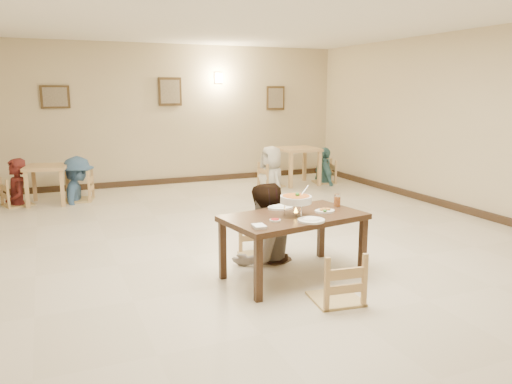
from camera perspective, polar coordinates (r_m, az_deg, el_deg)
name	(u,v)px	position (r m, az deg, el deg)	size (l,w,h in m)	color
floor	(256,247)	(6.60, 0.01, -6.33)	(10.00, 10.00, 0.00)	beige
ceiling	(256,7)	(6.36, 0.01, 20.36)	(10.00, 10.00, 0.00)	white
wall_back	(166,115)	(11.07, -10.27, 8.63)	(10.00, 10.00, 0.00)	beige
wall_right	(491,125)	(8.68, 25.31, 6.97)	(10.00, 10.00, 0.00)	beige
baseboard_back	(168,181)	(11.20, -9.97, 1.25)	(8.00, 0.06, 0.12)	#332317
baseboard_right	(482,214)	(8.86, 24.38, -2.33)	(0.06, 10.00, 0.12)	#332317
picture_a	(55,97)	(10.74, -21.98, 10.04)	(0.55, 0.04, 0.45)	#3E2D18
picture_b	(170,92)	(11.04, -9.80, 11.24)	(0.50, 0.04, 0.60)	#3E2D18
picture_c	(276,98)	(11.87, 2.26, 10.67)	(0.45, 0.04, 0.55)	#3E2D18
wall_sconce	(219,78)	(11.35, -4.31, 12.89)	(0.16, 0.05, 0.22)	#FFD88C
main_table	(294,222)	(5.44, 4.35, -3.43)	(1.61, 1.07, 0.70)	#3E2819
chair_far	(259,221)	(6.10, 0.31, -3.32)	(0.43, 0.43, 0.93)	tan
chair_near	(337,252)	(4.90, 9.26, -6.83)	(0.46, 0.46, 0.99)	tan
main_diner	(263,184)	(5.94, 0.86, 0.98)	(0.91, 0.71, 1.87)	gray
curry_warmer	(296,200)	(5.34, 4.59, -0.88)	(0.38, 0.34, 0.30)	silver
rice_plate_far	(281,207)	(5.69, 2.82, -1.74)	(0.30, 0.30, 0.07)	white
rice_plate_near	(311,220)	(5.17, 6.32, -3.20)	(0.28, 0.28, 0.06)	white
fried_plate	(325,210)	(5.58, 7.86, -2.10)	(0.23, 0.23, 0.05)	white
chili_dish	(275,220)	(5.14, 2.19, -3.24)	(0.12, 0.12, 0.02)	white
napkin_cutlery	(259,226)	(4.90, 0.37, -3.94)	(0.16, 0.24, 0.03)	white
drink_glass	(337,201)	(5.85, 9.26, -0.99)	(0.08, 0.08, 0.15)	white
bg_table_left	(47,173)	(9.74, -22.80, 2.03)	(0.83, 0.83, 0.70)	tan
bg_table_right	(298,154)	(10.91, 4.83, 4.34)	(0.82, 0.82, 0.81)	tan
bg_chair_ll	(16,179)	(9.84, -25.76, 1.35)	(0.45, 0.45, 0.96)	tan
bg_chair_lr	(77,172)	(9.83, -19.79, 2.16)	(0.51, 0.51, 1.09)	tan
bg_chair_rl	(271,164)	(10.67, 1.77, 3.21)	(0.45, 0.45, 0.97)	tan
bg_chair_rr	(324,161)	(11.18, 7.83, 3.50)	(0.46, 0.46, 0.97)	tan
bg_diner_a	(14,159)	(9.79, -25.95, 3.45)	(0.62, 0.41, 1.69)	#501A18
bg_diner_b	(76,157)	(9.79, -19.90, 3.83)	(1.07, 0.62, 1.66)	#40638B
bg_diner_c	(271,146)	(10.62, 1.78, 5.27)	(0.85, 0.55, 1.74)	silver
bg_diner_d	(325,147)	(11.15, 7.87, 5.07)	(0.93, 0.39, 1.58)	teal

